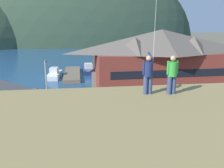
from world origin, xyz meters
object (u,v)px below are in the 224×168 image
Objects in this scene: storage_shed_waterside at (108,75)px; parked_car_lone_by_shed at (106,122)px; parked_car_mid_row_near at (81,156)px; parking_light_pole at (47,85)px; parked_car_front_row_red at (216,146)px; parked_car_front_row_end at (222,111)px; parked_car_corner_spot at (56,125)px; moored_boat_wharfside at (55,74)px; wharf_dock at (72,74)px; person_kite_flyer at (148,73)px; moored_boat_outer_mooring at (88,69)px; harbor_lodge at (161,58)px; person_companion at (172,74)px; parked_car_front_row_silver at (138,145)px.

storage_shed_waterside is 1.45× the size of parked_car_lone_by_shed.
parked_car_mid_row_near and parked_car_lone_by_shed have the same top height.
parking_light_pole is (-8.49, -12.89, 1.75)m from storage_shed_waterside.
parked_car_front_row_red is 10.16m from parked_car_lone_by_shed.
parked_car_corner_spot is (-18.14, -1.45, 0.00)m from parked_car_front_row_end.
parked_car_corner_spot is at bearing -84.73° from moored_boat_wharfside.
parking_light_pole is (-6.15, 5.02, 2.81)m from parked_car_lone_by_shed.
person_kite_flyer reaches higher than wharf_dock.
parked_car_front_row_end is at bearing -65.35° from moored_boat_outer_mooring.
harbor_lodge is 20.25m from parking_light_pole.
person_kite_flyer is at bearing -93.39° from storage_shed_waterside.
storage_shed_waterside is at bearing -42.38° from moored_boat_wharfside.
parked_car_front_row_red is at bearing 0.54° from parked_car_mid_row_near.
moored_boat_wharfside is at bearing 102.94° from person_companion.
parked_car_mid_row_near is at bearing -72.24° from parking_light_pole.
parked_car_mid_row_near is at bearing -101.51° from storage_shed_waterside.
storage_shed_waterside is at bearing 166.30° from harbor_lodge.
moored_boat_wharfside is at bearing 101.51° from person_kite_flyer.
parking_light_pole is 3.49× the size of person_kite_flyer.
parked_car_mid_row_near is 10.35m from person_companion.
parked_car_front_row_silver is 2.29× the size of person_kite_flyer.
moored_boat_wharfside is at bearing 129.13° from parked_car_front_row_end.
parked_car_front_row_silver is 10.18m from person_kite_flyer.
parked_car_front_row_red is 1.03× the size of parked_car_lone_by_shed.
parked_car_front_row_silver is (5.92, -33.55, 0.71)m from wharf_dock.
moored_boat_wharfside is 40.71m from person_companion.
parked_car_corner_spot is (-6.89, 5.07, 0.00)m from parked_car_front_row_silver.
person_companion is at bearing -8.46° from person_kite_flyer.
person_kite_flyer reaches higher than parked_car_mid_row_near.
harbor_lodge is at bearing -40.38° from wharf_dock.
moored_boat_wharfside is 26.90m from parked_car_corner_spot.
parked_car_front_row_red is 11.56m from person_companion.
parked_car_front_row_silver is 1.01× the size of parked_car_lone_by_shed.
moored_boat_outer_mooring is at bearing 86.67° from parked_car_mid_row_near.
person_companion is at bearing -130.53° from parked_car_front_row_end.
parked_car_front_row_end is at bearing -57.57° from wharf_dock.
parked_car_corner_spot is 0.66× the size of parking_light_pole.
parked_car_mid_row_near is (-10.71, -0.10, 0.00)m from parked_car_front_row_red.
moored_boat_wharfside is (-9.68, 8.83, -1.40)m from storage_shed_waterside.
parked_car_front_row_silver is at bearing -86.21° from moored_boat_outer_mooring.
parked_car_lone_by_shed is at bearing -74.65° from moored_boat_wharfside.
harbor_lodge reaches higher than storage_shed_waterside.
parked_car_front_row_end is at bearing -10.56° from parking_light_pole.
moored_boat_wharfside is 27.73m from parked_car_lone_by_shed.
parked_car_front_row_end is (2.34, -14.41, -4.10)m from harbor_lodge.
parked_car_lone_by_shed is (-13.27, -1.40, 0.00)m from parked_car_front_row_end.
parked_car_front_row_end is at bearing -50.87° from moored_boat_wharfside.
person_companion is at bearing -77.06° from moored_boat_wharfside.
parked_car_corner_spot is at bearing 155.17° from parked_car_front_row_red.
wharf_dock is at bearing 120.68° from storage_shed_waterside.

